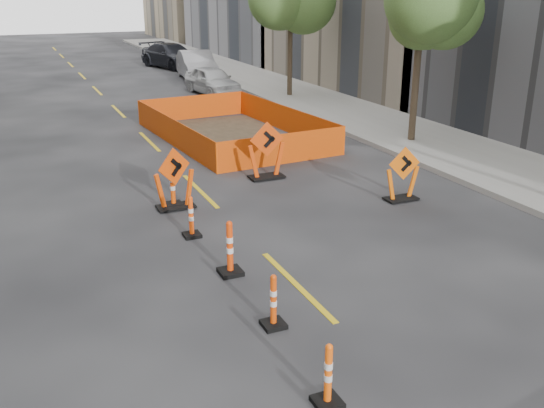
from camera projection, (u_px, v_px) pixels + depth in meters
name	position (u px, v px, depth m)	size (l,w,h in m)	color
sidewalk_right	(425.00, 140.00, 21.59)	(4.00, 90.00, 0.15)	gray
tree_r_b	(422.00, 9.00, 19.84)	(2.80, 2.80, 5.95)	#382B1E
tree_r_c	(290.00, 1.00, 28.44)	(2.80, 2.80, 5.95)	#382B1E
channelizer_3	(328.00, 375.00, 7.95)	(0.37, 0.37, 0.94)	#FF570A
channelizer_4	(273.00, 301.00, 9.80)	(0.37, 0.37, 0.94)	#D74009
channelizer_5	(230.00, 248.00, 11.57)	(0.44, 0.44, 1.10)	red
channelizer_6	(191.00, 217.00, 13.34)	(0.37, 0.37, 0.95)	#FF460A
channelizer_7	(173.00, 186.00, 15.17)	(0.42, 0.42, 1.06)	#DE4509
chevron_sign_left	(174.00, 178.00, 14.93)	(1.05, 0.63, 1.57)	#E54409
chevron_sign_center	(266.00, 150.00, 17.26)	(1.12, 0.67, 1.67)	#D63C09
chevron_sign_right	(403.00, 174.00, 15.53)	(0.96, 0.57, 1.44)	#E25B09
safety_fence	(231.00, 125.00, 21.96)	(4.53, 7.71, 0.96)	#F24D0C
parked_car_near	(212.00, 80.00, 30.73)	(1.64, 4.08, 1.39)	#B1B1B3
parked_car_mid	(197.00, 65.00, 35.40)	(1.75, 5.01, 1.65)	gray
parked_car_far	(172.00, 56.00, 40.45)	(2.22, 5.45, 1.58)	black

